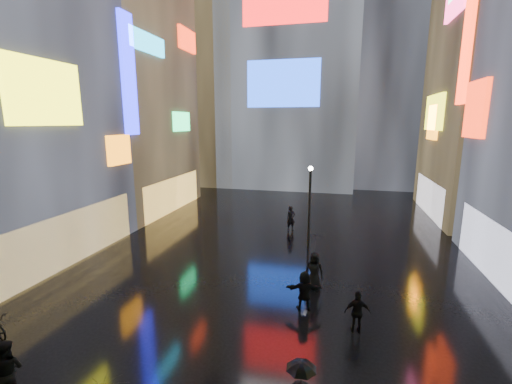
% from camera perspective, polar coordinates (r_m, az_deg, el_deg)
% --- Properties ---
extents(ground, '(140.00, 140.00, 0.00)m').
position_cam_1_polar(ground, '(23.17, 4.72, -8.30)').
color(ground, black).
rests_on(ground, ground).
extents(building_left_far, '(10.28, 12.00, 22.00)m').
position_cam_1_polar(building_left_far, '(33.77, -22.13, 16.04)').
color(building_left_far, black).
rests_on(building_left_far, ground).
extents(tower_main, '(16.00, 14.20, 42.00)m').
position_cam_1_polar(tower_main, '(47.81, 6.26, 27.45)').
color(tower_main, black).
rests_on(tower_main, ground).
extents(tower_flank_right, '(12.00, 12.00, 34.00)m').
position_cam_1_polar(tower_flank_right, '(48.76, 21.69, 21.58)').
color(tower_flank_right, black).
rests_on(tower_flank_right, ground).
extents(tower_flank_left, '(10.00, 10.00, 26.00)m').
position_cam_1_polar(tower_flank_left, '(47.14, -8.36, 17.69)').
color(tower_flank_left, black).
rests_on(tower_flank_left, ground).
extents(lamp_far, '(0.30, 0.30, 5.20)m').
position_cam_1_polar(lamp_far, '(21.80, 8.93, -1.61)').
color(lamp_far, black).
rests_on(lamp_far, ground).
extents(pedestrian_1, '(1.10, 0.96, 1.90)m').
position_cam_1_polar(pedestrian_1, '(12.96, -36.14, -23.03)').
color(pedestrian_1, black).
rests_on(pedestrian_1, ground).
extents(pedestrian_3, '(1.00, 0.51, 1.64)m').
position_cam_1_polar(pedestrian_3, '(14.21, 16.56, -18.62)').
color(pedestrian_3, black).
rests_on(pedestrian_3, ground).
extents(pedestrian_4, '(0.99, 0.74, 1.84)m').
position_cam_1_polar(pedestrian_4, '(16.91, 9.68, -12.84)').
color(pedestrian_4, black).
rests_on(pedestrian_4, ground).
extents(pedestrian_5, '(1.63, 0.77, 1.69)m').
position_cam_1_polar(pedestrian_5, '(15.23, 8.05, -15.95)').
color(pedestrian_5, black).
rests_on(pedestrian_5, ground).
extents(pedestrian_6, '(0.79, 0.72, 1.82)m').
position_cam_1_polar(pedestrian_6, '(25.34, 5.83, -4.42)').
color(pedestrian_6, black).
rests_on(pedestrian_6, ground).
extents(umbrella_1, '(0.75, 0.75, 0.61)m').
position_cam_1_polar(umbrella_1, '(9.03, 7.55, -27.71)').
color(umbrella_1, black).
rests_on(umbrella_1, pedestrian_2).
extents(umbrella_2, '(1.34, 1.35, 0.93)m').
position_cam_1_polar(umbrella_2, '(16.39, 9.85, -8.42)').
color(umbrella_2, black).
rests_on(umbrella_2, pedestrian_4).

